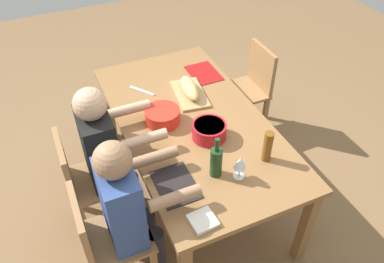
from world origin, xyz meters
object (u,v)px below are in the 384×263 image
(diner_near_center, at_px, (106,149))
(wine_glass, at_px, (240,163))
(chair_far_left, at_px, (250,85))
(serving_bowl_greens, at_px, (209,130))
(wine_bottle, at_px, (216,161))
(cutting_board, at_px, (190,94))
(dining_table, at_px, (192,128))
(chair_near_center, at_px, (85,179))
(bread_loaf, at_px, (190,88))
(diner_near_right, at_px, (129,206))
(serving_bowl_fruit, at_px, (162,115))
(chair_near_right, at_px, (103,237))
(napkin_stack, at_px, (203,220))
(beer_bottle, at_px, (268,146))

(diner_near_center, relative_size, wine_glass, 7.23)
(diner_near_center, xyz_separation_m, chair_far_left, (-0.52, 1.46, -0.21))
(serving_bowl_greens, xyz_separation_m, wine_bottle, (0.32, -0.11, 0.05))
(chair_far_left, xyz_separation_m, cutting_board, (0.23, -0.71, 0.27))
(dining_table, xyz_separation_m, chair_near_center, (0.00, -0.82, -0.18))
(bread_loaf, bearing_deg, chair_far_left, 108.12)
(wine_bottle, bearing_deg, bread_loaf, 167.19)
(wine_glass, bearing_deg, diner_near_right, -97.93)
(dining_table, height_order, diner_near_right, diner_near_right)
(dining_table, bearing_deg, chair_far_left, 122.33)
(serving_bowl_fruit, bearing_deg, chair_near_right, -46.55)
(chair_near_right, height_order, cutting_board, chair_near_right)
(dining_table, xyz_separation_m, bread_loaf, (-0.29, 0.11, 0.14))
(diner_near_right, xyz_separation_m, diner_near_center, (-0.52, 0.00, 0.00))
(diner_near_center, xyz_separation_m, serving_bowl_fruit, (-0.07, 0.44, 0.10))
(diner_near_center, xyz_separation_m, bread_loaf, (-0.29, 0.74, 0.11))
(chair_far_left, height_order, wine_glass, wine_glass)
(chair_near_center, bearing_deg, wine_bottle, 54.25)
(chair_near_center, bearing_deg, serving_bowl_fruit, 96.43)
(chair_near_right, bearing_deg, chair_near_center, 180.00)
(cutting_board, xyz_separation_m, bread_loaf, (0.00, 0.00, 0.06))
(bread_loaf, bearing_deg, wine_glass, -4.23)
(chair_near_center, bearing_deg, napkin_stack, 32.17)
(chair_near_right, bearing_deg, dining_table, 122.33)
(beer_bottle, bearing_deg, diner_near_center, -121.15)
(chair_near_right, relative_size, diner_near_right, 0.71)
(bread_loaf, bearing_deg, wine_bottle, -12.81)
(chair_near_center, height_order, diner_near_center, diner_near_center)
(napkin_stack, bearing_deg, chair_near_right, -120.49)
(dining_table, xyz_separation_m, cutting_board, (-0.29, 0.11, 0.09))
(beer_bottle, bearing_deg, dining_table, -153.58)
(chair_near_right, relative_size, serving_bowl_fruit, 3.41)
(chair_near_right, distance_m, chair_near_center, 0.52)
(chair_near_center, distance_m, serving_bowl_fruit, 0.70)
(dining_table, relative_size, beer_bottle, 8.58)
(serving_bowl_greens, bearing_deg, dining_table, -171.19)
(bread_loaf, bearing_deg, napkin_stack, -20.23)
(chair_near_right, xyz_separation_m, chair_near_center, (-0.52, 0.00, 0.00))
(diner_near_center, relative_size, beer_bottle, 5.45)
(wine_bottle, bearing_deg, diner_near_center, -133.73)
(bread_loaf, distance_m, wine_glass, 0.90)
(chair_near_right, height_order, bread_loaf, same)
(chair_far_left, height_order, napkin_stack, chair_far_left)
(chair_far_left, distance_m, napkin_stack, 1.77)
(diner_near_center, height_order, napkin_stack, diner_near_center)
(chair_near_center, distance_m, bread_loaf, 1.02)
(chair_near_right, xyz_separation_m, bread_loaf, (-0.81, 0.93, 0.32))
(diner_near_right, height_order, serving_bowl_fruit, diner_near_right)
(dining_table, height_order, diner_near_center, diner_near_center)
(chair_near_right, relative_size, beer_bottle, 3.86)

